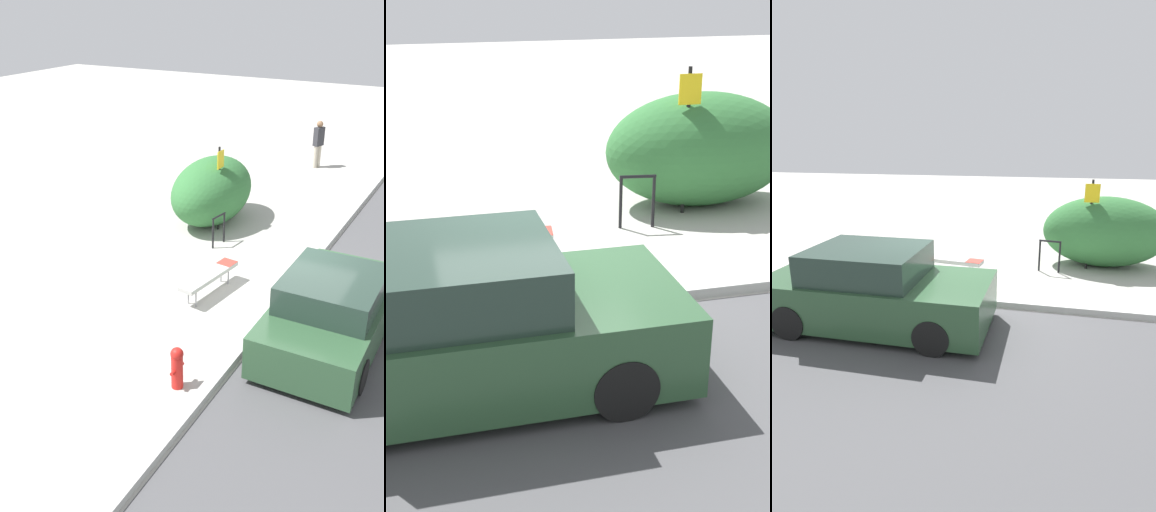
% 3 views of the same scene
% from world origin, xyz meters
% --- Properties ---
extents(ground_plane, '(60.00, 60.00, 0.00)m').
position_xyz_m(ground_plane, '(0.00, 0.00, 0.00)').
color(ground_plane, '#ADAAA3').
extents(curb, '(60.00, 0.20, 0.13)m').
position_xyz_m(curb, '(0.00, 0.00, 0.07)').
color(curb, '#B7B7B2').
rests_on(curb, ground_plane).
extents(bench, '(1.78, 0.59, 0.49)m').
position_xyz_m(bench, '(-0.55, 1.50, 0.43)').
color(bench, '#99999E').
rests_on(bench, ground_plane).
extents(bike_rack, '(0.55, 0.13, 0.83)m').
position_xyz_m(bike_rack, '(1.85, 2.47, 0.50)').
color(bike_rack, black).
rests_on(bike_rack, ground_plane).
extents(sign_post, '(0.36, 0.08, 2.30)m').
position_xyz_m(sign_post, '(2.79, 2.94, 1.38)').
color(sign_post, black).
rests_on(sign_post, ground_plane).
extents(shrub_hedge, '(3.18, 1.91, 1.84)m').
position_xyz_m(shrub_hedge, '(3.22, 3.36, 0.92)').
color(shrub_hedge, '#337038').
rests_on(shrub_hedge, ground_plane).
extents(parked_car_near, '(4.01, 1.87, 1.43)m').
position_xyz_m(parked_car_near, '(-1.11, -1.31, 0.65)').
color(parked_car_near, black).
rests_on(parked_car_near, ground_plane).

